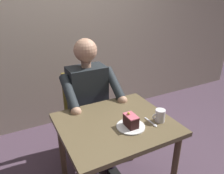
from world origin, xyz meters
TOP-DOWN VIEW (x-y plane):
  - cafe_rear_panel at (0.00, -1.48)m, footprint 6.40×0.12m
  - dining_table at (0.00, 0.00)m, footprint 0.84×0.73m
  - chair at (0.00, -0.67)m, footprint 0.42×0.42m
  - seated_person at (0.00, -0.50)m, footprint 0.53×0.58m
  - dessert_plate at (-0.07, 0.11)m, footprint 0.21×0.21m
  - cake_slice at (-0.07, 0.11)m, footprint 0.07×0.12m
  - coffee_cup at (-0.30, 0.14)m, footprint 0.11×0.08m
  - dessert_spoon at (-0.23, 0.15)m, footprint 0.03×0.14m

SIDE VIEW (x-z plane):
  - chair at x=0.00m, z-range 0.05..0.97m
  - dining_table at x=0.00m, z-range 0.27..1.02m
  - seated_person at x=0.00m, z-range 0.04..1.32m
  - dessert_spoon at x=-0.23m, z-range 0.75..0.76m
  - dessert_plate at x=-0.07m, z-range 0.75..0.76m
  - coffee_cup at x=-0.30m, z-range 0.75..0.85m
  - cake_slice at x=-0.07m, z-range 0.75..0.86m
  - cafe_rear_panel at x=0.00m, z-range 0.00..3.00m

